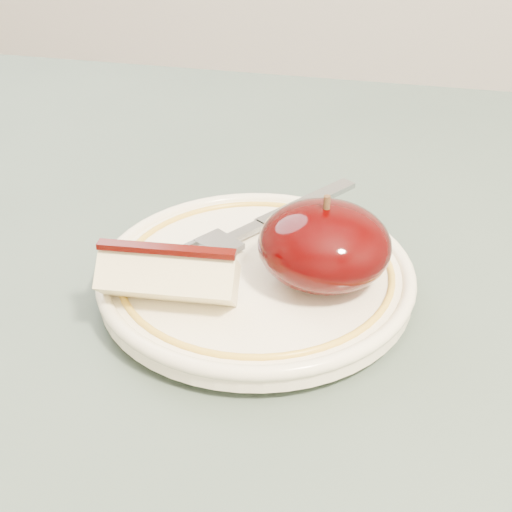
% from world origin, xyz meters
% --- Properties ---
extents(table, '(0.90, 0.90, 0.75)m').
position_xyz_m(table, '(0.00, 0.00, 0.66)').
color(table, brown).
rests_on(table, ground).
extents(plate, '(0.20, 0.20, 0.02)m').
position_xyz_m(plate, '(0.09, 0.03, 0.76)').
color(plate, white).
rests_on(plate, table).
extents(apple_half, '(0.08, 0.08, 0.06)m').
position_xyz_m(apple_half, '(0.14, 0.03, 0.79)').
color(apple_half, black).
rests_on(apple_half, plate).
extents(apple_wedge, '(0.08, 0.04, 0.04)m').
position_xyz_m(apple_wedge, '(0.05, -0.01, 0.79)').
color(apple_wedge, beige).
rests_on(apple_wedge, plate).
extents(fork, '(0.11, 0.15, 0.00)m').
position_xyz_m(fork, '(0.09, 0.07, 0.77)').
color(fork, gray).
rests_on(fork, plate).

